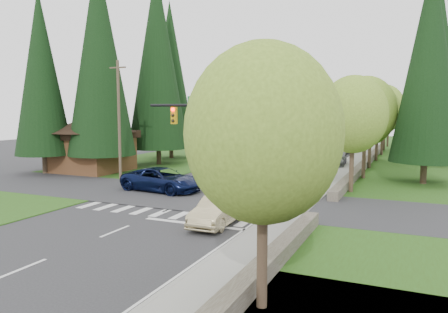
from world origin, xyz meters
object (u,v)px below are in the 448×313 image
Objects in this scene: parked_car_a at (315,172)px; parked_car_b at (335,159)px; parked_car_c at (333,157)px; parked_car_d at (341,148)px; suv_navy at (162,180)px; parked_car_e at (348,145)px; sedan_champagne at (218,210)px.

parked_car_b is at bearing 93.96° from parked_car_a.
parked_car_d is (-0.76, 10.05, 0.10)m from parked_car_c.
parked_car_b is 1.12× the size of parked_car_d.
parked_car_e is (7.76, 38.32, -0.13)m from suv_navy.
parked_car_d is (-1.40, 12.45, 0.04)m from parked_car_b.
suv_navy reaches higher than parked_car_d.
sedan_champagne is 38.96m from parked_car_d.
parked_car_b is 1.24× the size of parked_car_c.
parked_car_e is at bearing 88.47° from sedan_champagne.
parked_car_a is at bearing -35.31° from suv_navy.
parked_car_e reaches higher than parked_car_c.
suv_navy is 33.12m from parked_car_d.
suv_navy is at bearing -105.42° from parked_car_e.
sedan_champagne is 1.00× the size of parked_car_d.
parked_car_b is 12.52m from parked_car_d.
parked_car_b is (0.00, 9.87, 0.08)m from parked_car_a.
parked_car_b is at bearing -80.37° from parked_car_d.
sedan_champagne is 28.92m from parked_car_c.
parked_car_c is at bearing -82.46° from parked_car_d.
suv_navy is 1.61× the size of parked_car_a.
parked_car_c is 16.15m from parked_car_e.
parked_car_e is at bearing 91.09° from parked_car_b.
parked_car_a is at bearing -91.37° from parked_car_e.
parked_car_b is 18.58m from parked_car_e.
parked_car_a is at bearing -83.20° from parked_car_d.
sedan_champagne is 10.13m from suv_navy.
parked_car_c is 0.81× the size of parked_car_e.
suv_navy reaches higher than parked_car_a.
parked_car_b is at bearing -17.50° from suv_navy.
suv_navy is at bearing 137.07° from sedan_champagne.
parked_car_a is 28.43m from parked_car_e.
parked_car_d is at bearing 88.21° from parked_car_c.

